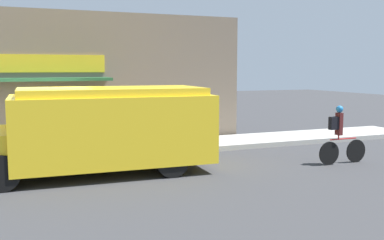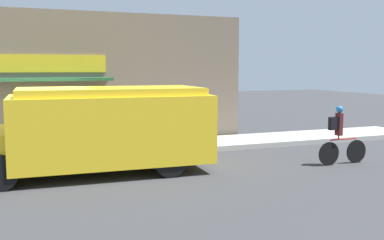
{
  "view_description": "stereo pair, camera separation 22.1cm",
  "coord_description": "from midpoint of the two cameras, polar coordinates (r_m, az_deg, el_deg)",
  "views": [
    {
      "loc": [
        -0.83,
        -13.01,
        2.69
      ],
      "look_at": [
        4.4,
        -0.2,
        1.1
      ],
      "focal_mm": 42.0,
      "sensor_mm": 36.0,
      "label": 1
    },
    {
      "loc": [
        -0.62,
        -13.09,
        2.69
      ],
      "look_at": [
        4.4,
        -0.2,
        1.1
      ],
      "focal_mm": 42.0,
      "sensor_mm": 36.0,
      "label": 2
    }
  ],
  "objects": [
    {
      "name": "storefront",
      "position": [
        15.48,
        -18.6,
        4.79
      ],
      "size": [
        14.59,
        1.12,
        4.6
      ],
      "color": "#756656",
      "rests_on": "ground_plane"
    },
    {
      "name": "cyclist",
      "position": [
        13.27,
        18.73,
        -2.01
      ],
      "size": [
        1.62,
        0.2,
        1.66
      ],
      "rotation": [
        0.0,
        0.0,
        0.01
      ],
      "color": "black",
      "rests_on": "ground_plane"
    },
    {
      "name": "sidewalk",
      "position": [
        14.4,
        -18.09,
        -4.19
      ],
      "size": [
        28.0,
        2.17,
        0.17
      ],
      "color": "#ADAAA3",
      "rests_on": "ground_plane"
    },
    {
      "name": "school_bus",
      "position": [
        11.72,
        -11.47,
        -1.09
      ],
      "size": [
        6.42,
        2.99,
        2.2
      ],
      "rotation": [
        0.0,
        0.0,
        -0.04
      ],
      "color": "yellow",
      "rests_on": "ground_plane"
    },
    {
      "name": "ground_plane",
      "position": [
        13.35,
        -17.8,
        -5.39
      ],
      "size": [
        70.0,
        70.0,
        0.0
      ],
      "primitive_type": "plane",
      "color": "#38383A"
    },
    {
      "name": "trash_bin",
      "position": [
        15.08,
        -14.94,
        -1.52
      ],
      "size": [
        0.54,
        0.54,
        0.92
      ],
      "color": "slate",
      "rests_on": "sidewalk"
    }
  ]
}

